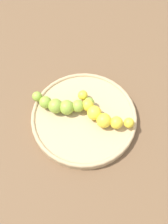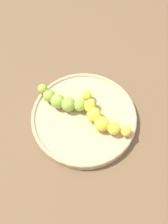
% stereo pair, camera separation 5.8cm
% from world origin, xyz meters
% --- Properties ---
extents(ground_plane, '(2.40, 2.40, 0.00)m').
position_xyz_m(ground_plane, '(0.00, 0.00, 0.00)').
color(ground_plane, brown).
extents(fruit_bowl, '(0.26, 0.26, 0.02)m').
position_xyz_m(fruit_bowl, '(0.00, 0.00, 0.01)').
color(fruit_bowl, tan).
rests_on(fruit_bowl, ground_plane).
extents(banana_green, '(0.08, 0.15, 0.04)m').
position_xyz_m(banana_green, '(-0.00, 0.06, 0.04)').
color(banana_green, '#8CAD38').
rests_on(banana_green, fruit_bowl).
extents(banana_yellow, '(0.07, 0.16, 0.04)m').
position_xyz_m(banana_yellow, '(0.01, -0.04, 0.04)').
color(banana_yellow, yellow).
rests_on(banana_yellow, fruit_bowl).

